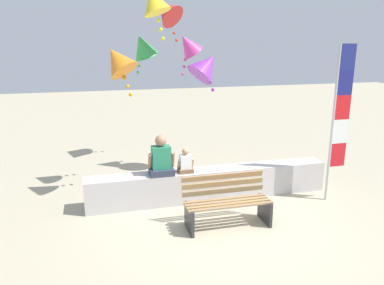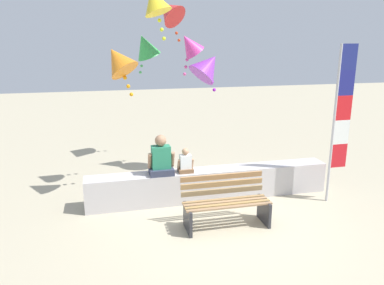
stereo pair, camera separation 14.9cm
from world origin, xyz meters
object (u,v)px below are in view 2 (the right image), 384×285
(person_child, at_px, (185,163))
(kite_orange, at_px, (118,60))
(park_bench, at_px, (226,203))
(kite_purple, at_px, (208,66))
(kite_green, at_px, (145,46))
(kite_magenta, at_px, (190,45))
(kite_red, at_px, (169,11))
(kite_yellow, at_px, (155,1))
(flag_banner, at_px, (340,115))
(person_adult, at_px, (161,159))

(person_child, distance_m, kite_orange, 2.41)
(park_bench, relative_size, kite_purple, 1.43)
(kite_green, bearing_deg, kite_magenta, -59.71)
(kite_red, height_order, kite_yellow, kite_red)
(flag_banner, relative_size, kite_yellow, 2.92)
(flag_banner, height_order, kite_green, kite_green)
(kite_purple, distance_m, kite_magenta, 0.66)
(park_bench, bearing_deg, kite_red, 93.35)
(person_adult, bearing_deg, kite_orange, 139.94)
(kite_purple, bearing_deg, flag_banner, -50.70)
(kite_purple, xyz_separation_m, kite_magenta, (-0.43, 0.10, 0.49))
(park_bench, xyz_separation_m, person_adult, (-0.96, 1.16, 0.54))
(kite_red, distance_m, kite_magenta, 1.34)
(kite_purple, xyz_separation_m, kite_green, (-1.29, 1.57, 0.44))
(kite_orange, bearing_deg, kite_magenta, 36.63)
(flag_banner, bearing_deg, person_adult, 169.32)
(flag_banner, distance_m, kite_yellow, 4.29)
(park_bench, height_order, kite_yellow, kite_yellow)
(flag_banner, distance_m, kite_red, 4.96)
(kite_red, xyz_separation_m, kite_purple, (0.74, -1.11, -1.31))
(kite_green, bearing_deg, kite_orange, -107.47)
(person_adult, distance_m, person_child, 0.51)
(kite_green, distance_m, kite_yellow, 2.63)
(person_adult, relative_size, kite_orange, 0.70)
(park_bench, xyz_separation_m, kite_yellow, (-0.88, 2.04, 3.55))
(person_child, distance_m, kite_red, 4.25)
(kite_red, xyz_separation_m, kite_orange, (-1.43, -2.30, -1.10))
(kite_green, bearing_deg, kite_purple, -50.58)
(kite_red, xyz_separation_m, kite_yellow, (-0.64, -2.01, 0.03))
(flag_banner, bearing_deg, park_bench, -168.59)
(kite_magenta, bearing_deg, kite_red, 106.87)
(park_bench, distance_m, kite_yellow, 4.19)
(kite_orange, distance_m, kite_purple, 2.48)
(person_adult, relative_size, flag_banner, 0.26)
(kite_green, bearing_deg, park_bench, -80.03)
(flag_banner, bearing_deg, kite_purple, 129.30)
(person_adult, xyz_separation_m, kite_magenta, (1.03, 1.88, 2.16))
(flag_banner, height_order, kite_yellow, kite_yellow)
(kite_orange, xyz_separation_m, kite_green, (0.87, 2.77, 0.23))
(kite_yellow, bearing_deg, kite_orange, -159.65)
(park_bench, bearing_deg, kite_orange, 133.61)
(park_bench, relative_size, kite_orange, 1.35)
(park_bench, relative_size, kite_green, 1.34)
(park_bench, xyz_separation_m, kite_orange, (-1.67, 1.75, 2.43))
(kite_yellow, bearing_deg, kite_magenta, 46.47)
(kite_orange, height_order, kite_magenta, kite_magenta)
(person_adult, relative_size, kite_yellow, 0.74)
(kite_orange, relative_size, kite_magenta, 1.04)
(kite_orange, xyz_separation_m, kite_yellow, (0.79, 0.29, 1.13))
(park_bench, height_order, person_adult, person_adult)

